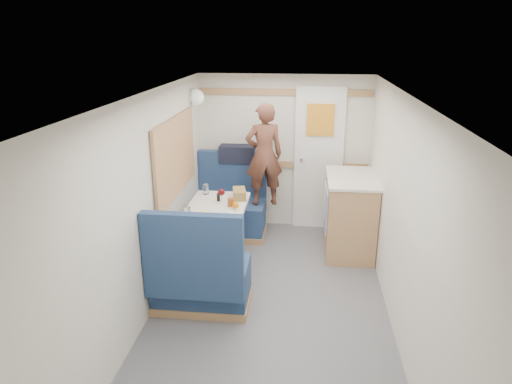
# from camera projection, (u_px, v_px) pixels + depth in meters

# --- Properties ---
(floor) EXTENTS (4.50, 4.50, 0.00)m
(floor) POSITION_uv_depth(u_px,v_px,m) (268.00, 321.00, 4.14)
(floor) COLOR #515156
(floor) RESTS_ON ground
(ceiling) EXTENTS (4.50, 4.50, 0.00)m
(ceiling) POSITION_uv_depth(u_px,v_px,m) (271.00, 98.00, 3.48)
(ceiling) COLOR silver
(ceiling) RESTS_ON wall_back
(wall_back) EXTENTS (2.20, 0.02, 2.00)m
(wall_back) POSITION_uv_depth(u_px,v_px,m) (284.00, 153.00, 5.92)
(wall_back) COLOR silver
(wall_back) RESTS_ON floor
(wall_left) EXTENTS (0.02, 4.50, 2.00)m
(wall_left) POSITION_uv_depth(u_px,v_px,m) (142.00, 214.00, 3.92)
(wall_left) COLOR silver
(wall_left) RESTS_ON floor
(wall_right) EXTENTS (0.02, 4.50, 2.00)m
(wall_right) POSITION_uv_depth(u_px,v_px,m) (405.00, 225.00, 3.69)
(wall_right) COLOR silver
(wall_right) RESTS_ON floor
(oak_trim_low) EXTENTS (2.15, 0.02, 0.08)m
(oak_trim_low) POSITION_uv_depth(u_px,v_px,m) (283.00, 165.00, 5.95)
(oak_trim_low) COLOR #A7764B
(oak_trim_low) RESTS_ON wall_back
(oak_trim_high) EXTENTS (2.15, 0.02, 0.08)m
(oak_trim_high) POSITION_uv_depth(u_px,v_px,m) (285.00, 92.00, 5.64)
(oak_trim_high) COLOR #A7764B
(oak_trim_high) RESTS_ON wall_back
(side_window) EXTENTS (0.04, 1.30, 0.72)m
(side_window) POSITION_uv_depth(u_px,v_px,m) (175.00, 156.00, 4.78)
(side_window) COLOR #A2B196
(side_window) RESTS_ON wall_left
(rear_door) EXTENTS (0.62, 0.12, 1.86)m
(rear_door) POSITION_uv_depth(u_px,v_px,m) (319.00, 157.00, 5.85)
(rear_door) COLOR white
(rear_door) RESTS_ON wall_back
(dinette_table) EXTENTS (0.62, 0.92, 0.72)m
(dinette_table) POSITION_uv_depth(u_px,v_px,m) (217.00, 218.00, 4.96)
(dinette_table) COLOR white
(dinette_table) RESTS_ON floor
(bench_far) EXTENTS (0.90, 0.59, 1.05)m
(bench_far) POSITION_uv_depth(u_px,v_px,m) (231.00, 212.00, 5.85)
(bench_far) COLOR navy
(bench_far) RESTS_ON floor
(bench_near) EXTENTS (0.90, 0.59, 1.05)m
(bench_near) POSITION_uv_depth(u_px,v_px,m) (200.00, 280.00, 4.23)
(bench_near) COLOR navy
(bench_near) RESTS_ON floor
(ledge) EXTENTS (0.90, 0.14, 0.04)m
(ledge) POSITION_uv_depth(u_px,v_px,m) (233.00, 163.00, 5.90)
(ledge) COLOR #A7764B
(ledge) RESTS_ON bench_far
(dome_light) EXTENTS (0.20, 0.20, 0.20)m
(dome_light) POSITION_uv_depth(u_px,v_px,m) (196.00, 97.00, 5.41)
(dome_light) COLOR white
(dome_light) RESTS_ON wall_left
(galley_counter) EXTENTS (0.57, 0.92, 0.92)m
(galley_counter) POSITION_uv_depth(u_px,v_px,m) (349.00, 214.00, 5.35)
(galley_counter) COLOR #A7764B
(galley_counter) RESTS_ON floor
(person) EXTENTS (0.53, 0.42, 1.26)m
(person) POSITION_uv_depth(u_px,v_px,m) (264.00, 155.00, 5.50)
(person) COLOR brown
(person) RESTS_ON bench_far
(duffel_bag) EXTENTS (0.45, 0.22, 0.21)m
(duffel_bag) POSITION_uv_depth(u_px,v_px,m) (237.00, 154.00, 5.86)
(duffel_bag) COLOR black
(duffel_bag) RESTS_ON ledge
(tray) EXTENTS (0.29, 0.37, 0.02)m
(tray) POSITION_uv_depth(u_px,v_px,m) (222.00, 208.00, 4.79)
(tray) COLOR white
(tray) RESTS_ON dinette_table
(orange_fruit) EXTENTS (0.07, 0.07, 0.07)m
(orange_fruit) POSITION_uv_depth(u_px,v_px,m) (236.00, 205.00, 4.76)
(orange_fruit) COLOR #EA570A
(orange_fruit) RESTS_ON tray
(cheese_block) EXTENTS (0.11, 0.07, 0.04)m
(cheese_block) POSITION_uv_depth(u_px,v_px,m) (208.00, 214.00, 4.57)
(cheese_block) COLOR #DED380
(cheese_block) RESTS_ON tray
(wine_glass) EXTENTS (0.08, 0.08, 0.17)m
(wine_glass) POSITION_uv_depth(u_px,v_px,m) (221.00, 193.00, 4.91)
(wine_glass) COLOR white
(wine_glass) RESTS_ON dinette_table
(tumbler_left) EXTENTS (0.07, 0.07, 0.11)m
(tumbler_left) POSITION_uv_depth(u_px,v_px,m) (187.00, 212.00, 4.56)
(tumbler_left) COLOR silver
(tumbler_left) RESTS_ON dinette_table
(tumbler_mid) EXTENTS (0.07, 0.07, 0.11)m
(tumbler_mid) POSITION_uv_depth(u_px,v_px,m) (206.00, 189.00, 5.23)
(tumbler_mid) COLOR silver
(tumbler_mid) RESTS_ON dinette_table
(beer_glass) EXTENTS (0.07, 0.07, 0.10)m
(beer_glass) POSITION_uv_depth(u_px,v_px,m) (231.00, 203.00, 4.81)
(beer_glass) COLOR brown
(beer_glass) RESTS_ON dinette_table
(pepper_grinder) EXTENTS (0.04, 0.04, 0.10)m
(pepper_grinder) POSITION_uv_depth(u_px,v_px,m) (218.00, 197.00, 4.99)
(pepper_grinder) COLOR black
(pepper_grinder) RESTS_ON dinette_table
(bread_loaf) EXTENTS (0.18, 0.27, 0.10)m
(bread_loaf) POSITION_uv_depth(u_px,v_px,m) (239.00, 194.00, 5.10)
(bread_loaf) COLOR brown
(bread_loaf) RESTS_ON dinette_table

